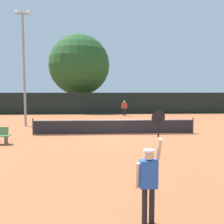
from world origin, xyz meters
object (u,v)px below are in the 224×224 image
Objects in this scene: player_serving at (149,175)px; light_pole at (24,62)px; tennis_ball at (155,136)px; parked_car_near at (81,104)px; player_receiving at (124,107)px; large_tree at (79,65)px.

light_pole is (-6.87, 15.30, 3.98)m from player_serving.
parked_car_near is at bearing 105.53° from tennis_ball.
tennis_ball is 11.73m from light_pole.
player_receiving is at bearing 92.69° from tennis_ball.
large_tree reaches higher than player_serving.
large_tree is at bearing 96.88° from player_serving.
player_serving is 36.65× the size of tennis_ball.
tennis_ball is 21.33m from large_tree.
parked_car_near is at bearing 96.40° from player_serving.
parked_car_near is at bearing 89.31° from large_tree.
player_receiving is (1.83, 22.84, -0.09)m from player_serving.
player_serving is 1.52× the size of player_receiving.
player_serving reaches higher than player_receiving.
player_receiving is 0.18× the size of light_pole.
player_serving is 30.39m from large_tree.
light_pole reaches higher than player_serving.
tennis_ball is at bearing -73.76° from parked_car_near.
light_pole is (-8.70, -7.55, 4.07)m from player_receiving.
large_tree is (-3.59, 29.75, 5.08)m from player_serving.
light_pole is 2.13× the size of parked_car_near.
large_tree reaches higher than tennis_ball.
player_serving is at bearing 85.41° from player_receiving.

